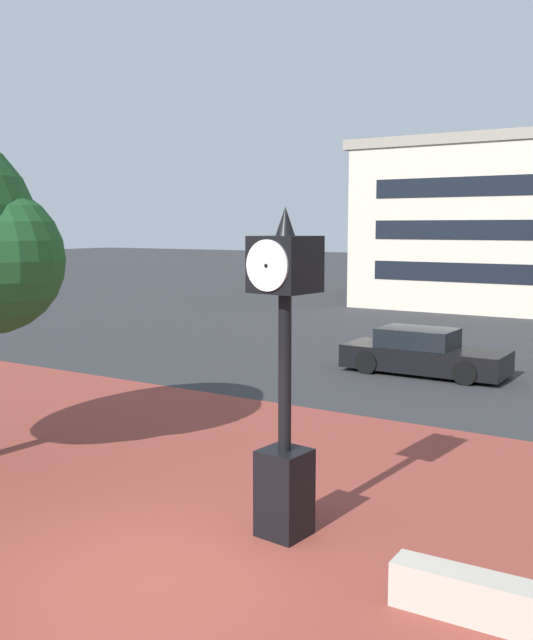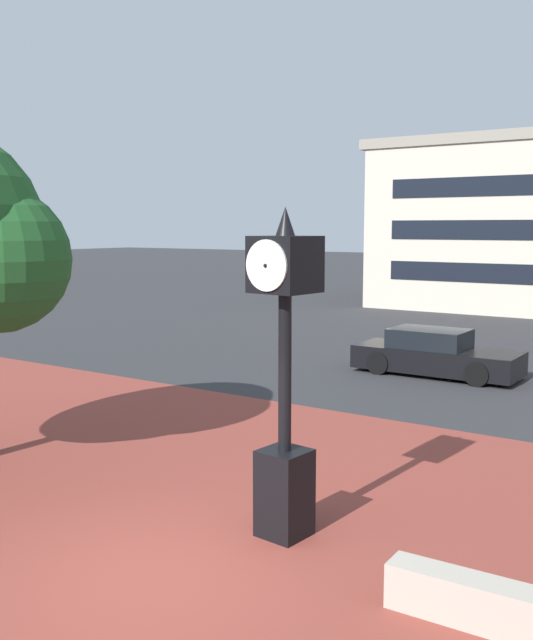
% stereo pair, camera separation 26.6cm
% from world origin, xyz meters
% --- Properties ---
extents(ground_plane, '(200.00, 200.00, 0.00)m').
position_xyz_m(ground_plane, '(0.00, 0.00, 0.00)').
color(ground_plane, '#2D2D30').
extents(plaza_brick_paving, '(44.00, 11.95, 0.01)m').
position_xyz_m(plaza_brick_paving, '(0.00, 1.97, 0.00)').
color(plaza_brick_paving, brown).
rests_on(plaza_brick_paving, ground).
extents(street_clock, '(0.79, 0.84, 4.35)m').
position_xyz_m(street_clock, '(0.67, 1.78, 2.14)').
color(street_clock, black).
rests_on(street_clock, ground).
extents(car_street_near, '(4.50, 1.81, 1.28)m').
position_xyz_m(car_street_near, '(-1.58, 13.03, 0.57)').
color(car_street_near, black).
rests_on(car_street_near, ground).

